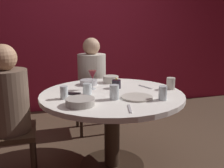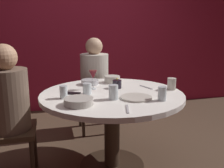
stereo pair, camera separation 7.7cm
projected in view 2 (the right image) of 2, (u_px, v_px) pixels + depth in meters
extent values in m
plane|color=#4C3828|center=(112.00, 167.00, 2.40)|extent=(8.00, 8.00, 0.00)
cube|color=maroon|center=(83.00, 25.00, 3.91)|extent=(6.00, 0.10, 2.60)
cylinder|color=white|center=(112.00, 95.00, 2.24)|extent=(1.26, 1.26, 0.04)
cylinder|color=#332319|center=(112.00, 133.00, 2.32)|extent=(0.14, 0.14, 0.68)
cylinder|color=#2D2116|center=(112.00, 165.00, 2.40)|extent=(0.60, 0.60, 0.03)
cube|color=#3F2D1E|center=(11.00, 131.00, 2.10)|extent=(0.40, 0.40, 0.04)
cylinder|color=brown|center=(8.00, 100.00, 2.04)|extent=(0.34, 0.34, 0.50)
sphere|color=tan|center=(3.00, 57.00, 1.96)|extent=(0.21, 0.21, 0.21)
cylinder|color=#332319|center=(33.00, 165.00, 2.03)|extent=(0.04, 0.04, 0.43)
cylinder|color=#332319|center=(35.00, 146.00, 2.35)|extent=(0.04, 0.04, 0.43)
cube|color=#3F2D1E|center=(95.00, 96.00, 3.15)|extent=(0.40, 0.40, 0.04)
cylinder|color=beige|center=(94.00, 75.00, 3.09)|extent=(0.34, 0.34, 0.50)
sphere|color=tan|center=(94.00, 46.00, 3.02)|extent=(0.20, 0.20, 0.20)
cylinder|color=#332319|center=(80.00, 111.00, 3.33)|extent=(0.04, 0.04, 0.43)
cylinder|color=#332319|center=(83.00, 120.00, 3.01)|extent=(0.04, 0.04, 0.43)
cylinder|color=#332319|center=(105.00, 109.00, 3.41)|extent=(0.04, 0.04, 0.43)
cylinder|color=#332319|center=(111.00, 117.00, 3.09)|extent=(0.04, 0.04, 0.43)
cylinder|color=black|center=(117.00, 84.00, 2.40)|extent=(0.09, 0.09, 0.08)
sphere|color=#F9D159|center=(117.00, 79.00, 2.39)|extent=(0.02, 0.02, 0.02)
cylinder|color=silver|center=(93.00, 89.00, 2.38)|extent=(0.06, 0.06, 0.01)
cylinder|color=silver|center=(93.00, 84.00, 2.36)|extent=(0.01, 0.01, 0.09)
cone|color=maroon|center=(93.00, 75.00, 2.35)|extent=(0.08, 0.08, 0.08)
cylinder|color=beige|center=(136.00, 98.00, 2.07)|extent=(0.26, 0.26, 0.01)
cube|color=black|center=(72.00, 93.00, 2.21)|extent=(0.16, 0.13, 0.01)
cylinder|color=#B7B7BC|center=(90.00, 82.00, 2.55)|extent=(0.17, 0.17, 0.05)
cylinder|color=beige|center=(112.00, 79.00, 2.64)|extent=(0.16, 0.16, 0.07)
cylinder|color=#B2ADA3|center=(79.00, 102.00, 1.89)|extent=(0.22, 0.22, 0.05)
cylinder|color=silver|center=(87.00, 89.00, 2.18)|extent=(0.07, 0.07, 0.10)
cylinder|color=silver|center=(64.00, 92.00, 2.06)|extent=(0.06, 0.06, 0.10)
cylinder|color=silver|center=(162.00, 94.00, 2.00)|extent=(0.07, 0.07, 0.11)
cylinder|color=silver|center=(113.00, 92.00, 2.03)|extent=(0.08, 0.08, 0.12)
cylinder|color=beige|center=(172.00, 84.00, 2.34)|extent=(0.08, 0.08, 0.11)
cube|color=#B7B7BC|center=(146.00, 87.00, 2.43)|extent=(0.07, 0.18, 0.01)
cube|color=#B7B7BC|center=(127.00, 109.00, 1.80)|extent=(0.06, 0.18, 0.01)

